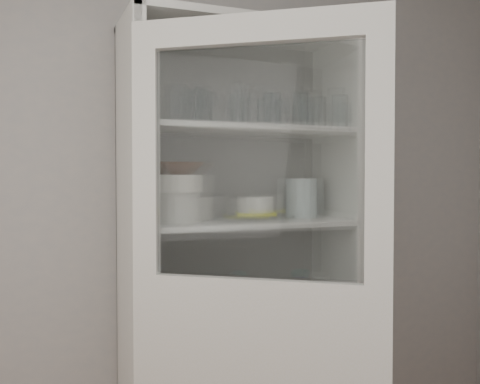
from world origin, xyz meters
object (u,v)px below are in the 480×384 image
object	(u,v)px
cupboard_door	(256,345)
measuring_cups	(218,312)
pantry_cabinet	(235,290)
mug_blue	(290,301)
cream_bowl	(175,183)
teal_jar	(222,297)
plate_stack_front	(175,207)
terracotta_bowl	(175,168)
white_ramekin	(255,204)
grey_bowl_stack	(301,198)
mug_teal	(290,293)
goblet_2	(269,110)
mug_white	(312,297)
yellow_trivet	(255,213)
white_canister	(163,302)
goblet_0	(191,108)
goblet_3	(287,113)
plate_stack_back	(192,208)
glass_platter	(255,217)
goblet_1	(209,108)

from	to	relation	value
cupboard_door	measuring_cups	distance (m)	0.45
pantry_cabinet	mug_blue	xyz separation A→B (m)	(0.21, -0.14, -0.04)
cream_bowl	teal_jar	bearing A→B (deg)	21.69
plate_stack_front	terracotta_bowl	world-z (taller)	terracotta_bowl
white_ramekin	mug_blue	bearing A→B (deg)	-31.70
cupboard_door	mug_blue	xyz separation A→B (m)	(0.35, 0.42, 0.03)
grey_bowl_stack	mug_teal	xyz separation A→B (m)	(-0.04, 0.03, -0.44)
goblet_2	grey_bowl_stack	bearing A→B (deg)	-21.86
cream_bowl	pantry_cabinet	bearing A→B (deg)	18.01
mug_white	measuring_cups	xyz separation A→B (m)	(-0.43, 0.04, -0.03)
goblet_2	yellow_trivet	distance (m)	0.48
pantry_cabinet	mug_teal	distance (m)	0.27
white_canister	measuring_cups	bearing A→B (deg)	-16.22
yellow_trivet	grey_bowl_stack	size ratio (longest dim) A/B	0.93
pantry_cabinet	terracotta_bowl	size ratio (longest dim) A/B	9.96
plate_stack_front	white_ramekin	world-z (taller)	plate_stack_front
goblet_0	white_ramekin	world-z (taller)	goblet_0
cupboard_door	mug_blue	distance (m)	0.54
goblet_3	yellow_trivet	xyz separation A→B (m)	(-0.21, -0.12, -0.46)
cupboard_door	yellow_trivet	distance (m)	0.68
plate_stack_back	glass_platter	size ratio (longest dim) A/B	0.56
pantry_cabinet	glass_platter	xyz separation A→B (m)	(0.07, -0.06, 0.33)
goblet_0	mug_white	world-z (taller)	goblet_0
glass_platter	mug_blue	distance (m)	0.40
plate_stack_back	mug_white	size ratio (longest dim) A/B	1.77
terracotta_bowl	cream_bowl	bearing A→B (deg)	0.00
plate_stack_back	mug_teal	bearing A→B (deg)	-7.92
teal_jar	white_canister	bearing A→B (deg)	-171.00
mug_teal	white_canister	xyz separation A→B (m)	(-0.61, -0.03, 0.02)
measuring_cups	white_canister	size ratio (longest dim) A/B	0.71
goblet_2	mug_teal	xyz separation A→B (m)	(0.10, -0.03, -0.85)
goblet_1	plate_stack_front	bearing A→B (deg)	-145.72
goblet_3	mug_teal	xyz separation A→B (m)	(-0.02, -0.07, -0.84)
goblet_1	mug_teal	distance (m)	0.93
cupboard_door	mug_white	distance (m)	0.61
grey_bowl_stack	teal_jar	distance (m)	0.58
goblet_0	plate_stack_back	world-z (taller)	goblet_0
teal_jar	goblet_3	bearing A→B (deg)	9.44
grey_bowl_stack	white_canister	size ratio (longest dim) A/B	1.37
mug_white	glass_platter	bearing A→B (deg)	177.43
mug_teal	goblet_0	bearing A→B (deg)	170.78
goblet_1	yellow_trivet	bearing A→B (deg)	-26.22
cupboard_door	white_canister	xyz separation A→B (m)	(-0.20, 0.51, 0.05)
goblet_0	plate_stack_front	xyz separation A→B (m)	(-0.11, -0.12, -0.42)
pantry_cabinet	goblet_0	size ratio (longest dim) A/B	11.98
goblet_2	terracotta_bowl	bearing A→B (deg)	-167.07
grey_bowl_stack	mug_white	world-z (taller)	grey_bowl_stack
goblet_1	mug_blue	world-z (taller)	goblet_1
mug_blue	white_canister	world-z (taller)	white_canister
goblet_0	goblet_3	distance (m)	0.49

